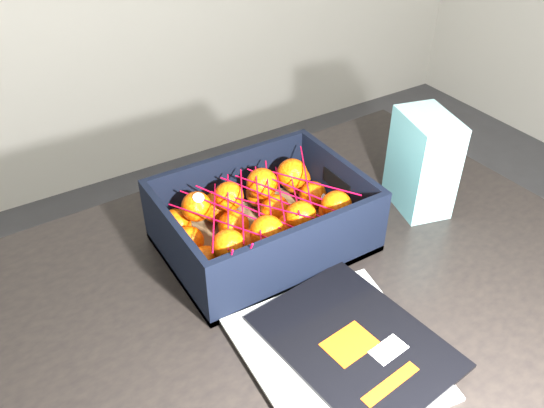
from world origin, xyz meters
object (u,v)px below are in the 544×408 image
table (280,328)px  magazine_stack (343,349)px  produce_crate (263,226)px  retail_carton (422,162)px

table → magazine_stack: size_ratio=3.92×
table → produce_crate: (0.04, 0.12, 0.14)m
produce_crate → retail_carton: (0.33, -0.06, 0.06)m
magazine_stack → produce_crate: (0.03, 0.28, 0.03)m
table → produce_crate: size_ratio=3.45×
table → produce_crate: produce_crate is taller
produce_crate → magazine_stack: bearing=-96.0°
table → magazine_stack: bearing=-87.6°
produce_crate → retail_carton: size_ratio=1.80×
magazine_stack → produce_crate: size_ratio=0.88×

